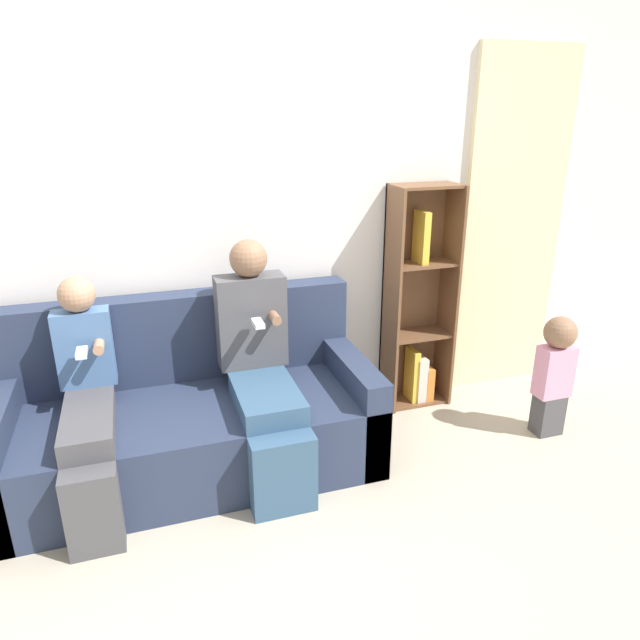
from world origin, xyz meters
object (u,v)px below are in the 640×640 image
at_px(toddler_standing, 555,370).
at_px(child_seated, 87,402).
at_px(couch, 190,419).
at_px(bookshelf, 417,310).
at_px(adult_seated, 261,362).

bearing_deg(toddler_standing, child_seated, 175.71).
bearing_deg(couch, toddler_standing, -9.09).
relative_size(couch, bookshelf, 1.35).
relative_size(child_seated, bookshelf, 0.76).
bearing_deg(child_seated, toddler_standing, -4.29).
bearing_deg(toddler_standing, couch, 170.91).
distance_m(adult_seated, bookshelf, 1.20).
xyz_separation_m(toddler_standing, bookshelf, (-0.58, 0.64, 0.22)).
height_order(child_seated, toddler_standing, child_seated).
xyz_separation_m(child_seated, bookshelf, (1.98, 0.45, 0.09)).
height_order(couch, child_seated, child_seated).
bearing_deg(adult_seated, couch, 164.20).
relative_size(couch, adult_seated, 1.60).
distance_m(couch, child_seated, 0.56).
distance_m(couch, adult_seated, 0.51).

